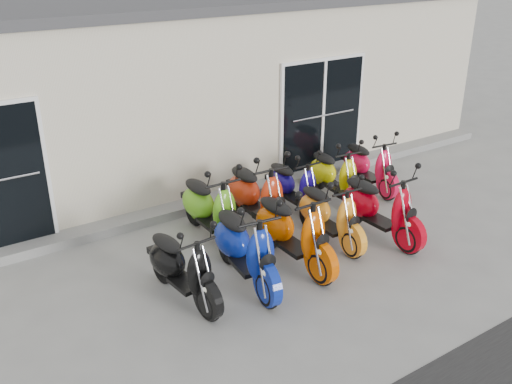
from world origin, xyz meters
TOP-DOWN VIEW (x-y plane):
  - ground at (0.00, 0.00)m, footprint 80.00×80.00m
  - building at (0.00, 5.20)m, footprint 14.00×6.00m
  - front_step at (0.00, 2.02)m, footprint 14.00×0.40m
  - door_left at (-3.20, 2.17)m, footprint 1.07×0.08m
  - door_right at (2.60, 2.17)m, footprint 2.02×0.08m
  - scooter_front_black at (-1.78, -0.37)m, footprint 0.76×1.71m
  - scooter_front_blue at (-0.89, -0.48)m, footprint 0.90×1.94m
  - scooter_front_orange_a at (-0.07, -0.44)m, footprint 0.70×1.89m
  - scooter_front_orange_b at (0.81, -0.22)m, footprint 0.68×1.69m
  - scooter_front_red at (1.55, -0.53)m, footprint 0.69×1.83m
  - scooter_back_green at (-0.66, 0.88)m, footprint 0.69×1.84m
  - scooter_back_red at (0.18, 0.85)m, footprint 0.81×1.94m
  - scooter_back_blue at (1.04, 1.00)m, footprint 0.60×1.61m
  - scooter_back_yellow at (1.94, 0.97)m, footprint 0.80×1.72m
  - scooter_back_extra at (2.79, 0.97)m, footprint 0.80×1.72m

SIDE VIEW (x-z plane):
  - ground at x=0.00m, z-range 0.00..0.00m
  - front_step at x=0.00m, z-range 0.00..0.15m
  - scooter_back_blue at x=1.04m, z-range 0.00..1.19m
  - scooter_front_orange_b at x=0.81m, z-range 0.00..1.23m
  - scooter_back_yellow at x=1.94m, z-range 0.00..1.23m
  - scooter_back_extra at x=2.79m, z-range 0.00..1.23m
  - scooter_front_black at x=-1.78m, z-range 0.00..1.23m
  - scooter_front_red at x=1.55m, z-range 0.00..1.35m
  - scooter_back_green at x=-0.66m, z-range 0.00..1.35m
  - scooter_front_blue at x=-0.89m, z-range 0.00..1.38m
  - scooter_front_orange_a at x=-0.07m, z-range 0.00..1.39m
  - scooter_back_red at x=0.18m, z-range 0.00..1.41m
  - door_left at x=-3.20m, z-range 0.15..2.37m
  - door_right at x=2.60m, z-range 0.15..2.37m
  - building at x=0.00m, z-range 0.00..3.20m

